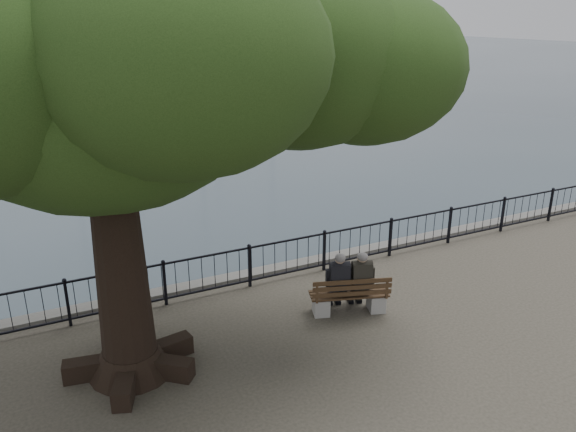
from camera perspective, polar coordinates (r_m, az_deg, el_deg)
harbor at (r=14.36m, az=-0.89°, el=-7.29°), size 260.00×260.00×1.20m
railing at (r=13.49m, az=0.00°, el=-4.16°), size 22.06×0.06×1.00m
bench at (r=12.17m, az=6.25°, el=-8.43°), size 1.75×1.01×0.89m
person_left at (r=12.05m, az=5.08°, el=-6.89°), size 0.56×0.77×1.41m
person_right at (r=12.15m, az=7.28°, el=-6.72°), size 0.56×0.77×1.41m
tree at (r=9.27m, az=-13.96°, el=16.19°), size 10.34×7.22×8.44m
lion_monument at (r=59.14m, az=-19.55°, el=14.21°), size 6.17×6.17×9.06m
sailboat_b at (r=30.46m, az=-21.02°, el=5.88°), size 1.52×5.23×11.87m
sailboat_c at (r=32.72m, az=-9.03°, el=7.78°), size 1.54×4.90×9.93m
sailboat_d at (r=39.54m, az=-1.81°, el=10.07°), size 2.36×5.85×10.09m
sailboat_f at (r=44.22m, az=-15.88°, el=10.42°), size 2.66×5.00×10.10m
sailboat_g at (r=47.86m, az=-7.57°, el=11.66°), size 1.42×4.97×10.06m
far_shore at (r=93.35m, az=-7.19°, el=17.91°), size 30.00×8.60×9.18m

